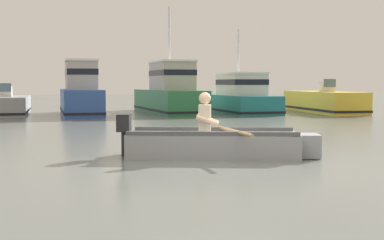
{
  "coord_description": "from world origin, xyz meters",
  "views": [
    {
      "loc": [
        -1.97,
        -8.76,
        1.35
      ],
      "look_at": [
        0.05,
        3.17,
        0.55
      ],
      "focal_mm": 51.9,
      "sensor_mm": 36.0,
      "label": 1
    }
  ],
  "objects_px": {
    "rowboat_with_person": "(217,143)",
    "moored_boat_teal": "(238,98)",
    "moored_boat_blue": "(81,95)",
    "moored_boat_green": "(169,94)",
    "moored_boat_yellow": "(323,102)",
    "moored_boat_grey": "(5,106)"
  },
  "relations": [
    {
      "from": "rowboat_with_person",
      "to": "moored_boat_teal",
      "type": "height_order",
      "value": "moored_boat_teal"
    },
    {
      "from": "moored_boat_blue",
      "to": "moored_boat_green",
      "type": "bearing_deg",
      "value": 14.14
    },
    {
      "from": "moored_boat_blue",
      "to": "moored_boat_yellow",
      "type": "bearing_deg",
      "value": 3.01
    },
    {
      "from": "rowboat_with_person",
      "to": "moored_boat_teal",
      "type": "xyz_separation_m",
      "value": [
        4.21,
        14.87,
        0.43
      ]
    },
    {
      "from": "moored_boat_teal",
      "to": "moored_boat_blue",
      "type": "bearing_deg",
      "value": -173.17
    },
    {
      "from": "moored_boat_grey",
      "to": "moored_boat_yellow",
      "type": "relative_size",
      "value": 0.94
    },
    {
      "from": "rowboat_with_person",
      "to": "moored_boat_green",
      "type": "xyz_separation_m",
      "value": [
        1.04,
        15.01,
        0.62
      ]
    },
    {
      "from": "moored_boat_green",
      "to": "rowboat_with_person",
      "type": "bearing_deg",
      "value": -93.97
    },
    {
      "from": "rowboat_with_person",
      "to": "moored_boat_blue",
      "type": "distance_m",
      "value": 14.33
    },
    {
      "from": "moored_boat_teal",
      "to": "moored_boat_yellow",
      "type": "xyz_separation_m",
      "value": [
        4.02,
        -0.26,
        -0.22
      ]
    },
    {
      "from": "rowboat_with_person",
      "to": "moored_boat_blue",
      "type": "bearing_deg",
      "value": 101.57
    },
    {
      "from": "moored_boat_yellow",
      "to": "moored_boat_teal",
      "type": "bearing_deg",
      "value": 176.24
    },
    {
      "from": "moored_boat_teal",
      "to": "moored_boat_green",
      "type": "bearing_deg",
      "value": 177.51
    },
    {
      "from": "moored_boat_grey",
      "to": "moored_boat_blue",
      "type": "distance_m",
      "value": 3.68
    },
    {
      "from": "moored_boat_grey",
      "to": "moored_boat_teal",
      "type": "distance_m",
      "value": 10.44
    },
    {
      "from": "moored_boat_grey",
      "to": "moored_boat_green",
      "type": "relative_size",
      "value": 0.85
    },
    {
      "from": "moored_boat_green",
      "to": "moored_boat_yellow",
      "type": "bearing_deg",
      "value": -3.2
    },
    {
      "from": "moored_boat_yellow",
      "to": "rowboat_with_person",
      "type": "bearing_deg",
      "value": -119.4
    },
    {
      "from": "moored_boat_blue",
      "to": "moored_boat_yellow",
      "type": "distance_m",
      "value": 11.13
    },
    {
      "from": "moored_boat_grey",
      "to": "moored_boat_blue",
      "type": "xyz_separation_m",
      "value": [
        3.34,
        -1.46,
        0.5
      ]
    },
    {
      "from": "moored_boat_grey",
      "to": "moored_boat_yellow",
      "type": "bearing_deg",
      "value": -3.49
    },
    {
      "from": "rowboat_with_person",
      "to": "moored_boat_blue",
      "type": "xyz_separation_m",
      "value": [
        -2.87,
        14.03,
        0.62
      ]
    }
  ]
}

